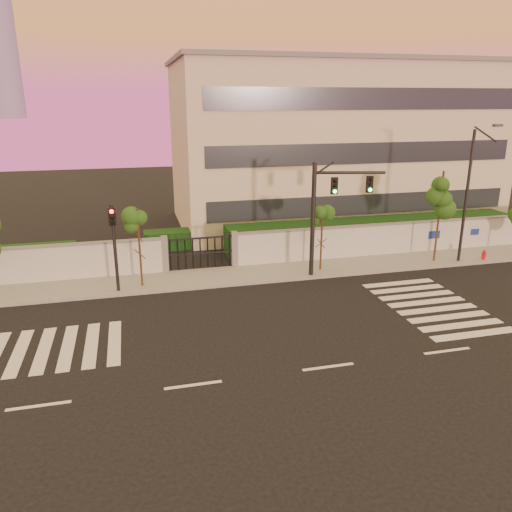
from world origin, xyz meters
name	(u,v)px	position (x,y,z in m)	size (l,w,h in m)	color
ground	(328,367)	(0.00, 0.00, 0.00)	(120.00, 120.00, 0.00)	black
sidewalk	(258,273)	(0.00, 10.50, 0.07)	(60.00, 3.00, 0.15)	gray
perimeter_wall	(253,249)	(0.10, 12.00, 1.07)	(60.00, 0.36, 2.20)	silver
hedge_row	(259,240)	(1.17, 14.74, 0.82)	(41.00, 4.25, 1.80)	black
institutional_building	(332,144)	(9.00, 21.99, 6.16)	(24.40, 12.40, 12.25)	beige
road_markings	(261,328)	(-1.58, 3.76, 0.01)	(57.00, 7.62, 0.02)	silver
street_tree_c	(139,230)	(-6.35, 10.00, 3.13)	(1.40, 1.11, 4.26)	#382314
street_tree_d	(322,223)	(3.64, 10.15, 2.88)	(1.34, 1.07, 3.91)	#382314
street_tree_e	(441,196)	(10.92, 10.00, 4.07)	(1.54, 1.22, 5.54)	#382314
traffic_signal_main	(327,206)	(3.59, 9.39, 4.01)	(3.98, 1.06, 6.35)	black
traffic_signal_secondary	(114,238)	(-7.58, 9.51, 2.94)	(0.36, 0.35, 4.63)	black
streetlight_east	(469,190)	(12.31, 9.42, 4.45)	(0.49, 1.98, 8.23)	black
fire_hydrant	(484,256)	(13.92, 9.40, 0.37)	(0.29, 0.28, 0.75)	red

